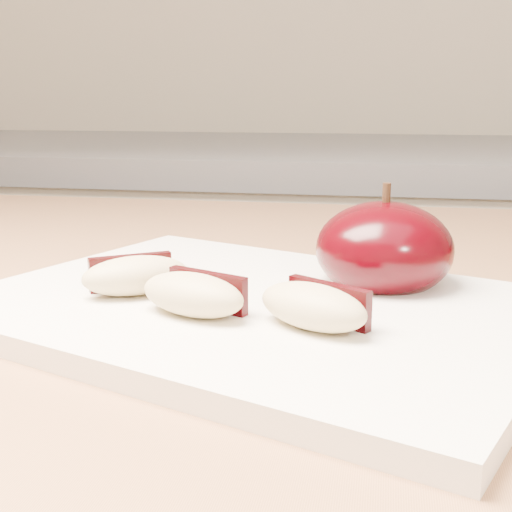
# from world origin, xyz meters

# --- Properties ---
(back_cabinet) EXTENTS (2.40, 0.62, 0.94)m
(back_cabinet) POSITION_xyz_m (0.00, 1.20, 0.47)
(back_cabinet) COLOR silver
(back_cabinet) RESTS_ON ground
(cutting_board) EXTENTS (0.38, 0.33, 0.01)m
(cutting_board) POSITION_xyz_m (-0.07, 0.39, 0.91)
(cutting_board) COLOR white
(cutting_board) RESTS_ON island_counter
(apple_half) EXTENTS (0.10, 0.10, 0.07)m
(apple_half) POSITION_xyz_m (-0.01, 0.44, 0.93)
(apple_half) COLOR black
(apple_half) RESTS_ON cutting_board
(apple_wedge_a) EXTENTS (0.07, 0.06, 0.02)m
(apple_wedge_a) POSITION_xyz_m (-0.14, 0.39, 0.92)
(apple_wedge_a) COLOR #D1BA84
(apple_wedge_a) RESTS_ON cutting_board
(apple_wedge_b) EXTENTS (0.07, 0.05, 0.02)m
(apple_wedge_b) POSITION_xyz_m (-0.10, 0.36, 0.92)
(apple_wedge_b) COLOR #D1BA84
(apple_wedge_b) RESTS_ON cutting_board
(apple_wedge_c) EXTENTS (0.07, 0.06, 0.02)m
(apple_wedge_c) POSITION_xyz_m (-0.04, 0.35, 0.92)
(apple_wedge_c) COLOR #D1BA84
(apple_wedge_c) RESTS_ON cutting_board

